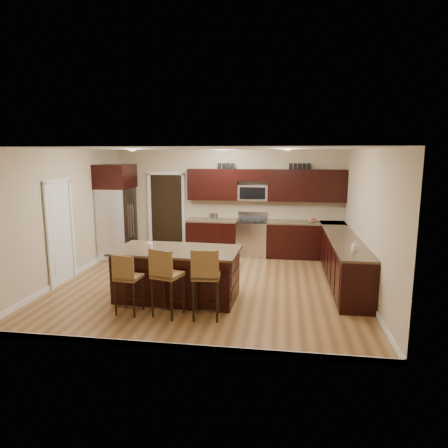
% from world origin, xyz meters
% --- Properties ---
extents(floor, '(6.00, 6.00, 0.00)m').
position_xyz_m(floor, '(0.00, 0.00, 0.00)').
color(floor, olive).
rests_on(floor, ground).
extents(ceiling, '(6.00, 6.00, 0.00)m').
position_xyz_m(ceiling, '(0.00, 0.00, 2.70)').
color(ceiling, silver).
rests_on(ceiling, wall_back).
extents(wall_back, '(6.00, 0.00, 6.00)m').
position_xyz_m(wall_back, '(0.00, 2.75, 1.35)').
color(wall_back, '#C6B28F').
rests_on(wall_back, floor).
extents(wall_left, '(0.00, 5.50, 5.50)m').
position_xyz_m(wall_left, '(-3.00, 0.00, 1.35)').
color(wall_left, '#C6B28F').
rests_on(wall_left, floor).
extents(wall_right, '(0.00, 5.50, 5.50)m').
position_xyz_m(wall_right, '(3.00, 0.00, 1.35)').
color(wall_right, '#C6B28F').
rests_on(wall_right, floor).
extents(base_cabinets, '(4.02, 3.96, 0.92)m').
position_xyz_m(base_cabinets, '(1.90, 1.45, 0.46)').
color(base_cabinets, black).
rests_on(base_cabinets, floor).
extents(upper_cabinets, '(4.00, 0.33, 0.80)m').
position_xyz_m(upper_cabinets, '(1.04, 2.58, 1.84)').
color(upper_cabinets, black).
rests_on(upper_cabinets, wall_back).
extents(range, '(0.76, 0.64, 1.11)m').
position_xyz_m(range, '(0.68, 2.45, 0.47)').
color(range, silver).
rests_on(range, floor).
extents(microwave, '(0.76, 0.31, 0.40)m').
position_xyz_m(microwave, '(0.68, 2.60, 1.62)').
color(microwave, silver).
rests_on(microwave, upper_cabinets).
extents(doorway, '(0.85, 0.03, 2.06)m').
position_xyz_m(doorway, '(-1.65, 2.73, 1.03)').
color(doorway, black).
rests_on(doorway, floor).
extents(pantry_door, '(0.03, 0.80, 2.04)m').
position_xyz_m(pantry_door, '(-2.98, -0.30, 1.02)').
color(pantry_door, white).
rests_on(pantry_door, floor).
extents(letter_decor, '(2.20, 0.03, 0.15)m').
position_xyz_m(letter_decor, '(0.90, 2.58, 2.29)').
color(letter_decor, black).
rests_on(letter_decor, upper_cabinets).
extents(island, '(2.27, 1.25, 0.92)m').
position_xyz_m(island, '(-0.42, -0.83, 0.43)').
color(island, black).
rests_on(island, floor).
extents(stool_left, '(0.42, 0.42, 1.02)m').
position_xyz_m(stool_left, '(-1.04, -1.67, 0.63)').
color(stool_left, brown).
rests_on(stool_left, floor).
extents(stool_mid, '(0.53, 0.53, 1.13)m').
position_xyz_m(stool_mid, '(-0.39, -1.67, 0.71)').
color(stool_mid, brown).
rests_on(stool_mid, floor).
extents(stool_right, '(0.46, 0.46, 1.16)m').
position_xyz_m(stool_right, '(0.27, -1.67, 0.72)').
color(stool_right, brown).
rests_on(stool_right, floor).
extents(refrigerator, '(0.79, 0.95, 2.35)m').
position_xyz_m(refrigerator, '(-2.62, 1.69, 1.21)').
color(refrigerator, silver).
rests_on(refrigerator, floor).
extents(floor_mat, '(0.86, 0.62, 0.01)m').
position_xyz_m(floor_mat, '(0.08, 1.62, 0.01)').
color(floor_mat, brown).
rests_on(floor_mat, floor).
extents(fruit_bowl, '(0.32, 0.32, 0.06)m').
position_xyz_m(fruit_bowl, '(2.21, 2.45, 0.95)').
color(fruit_bowl, silver).
rests_on(fruit_bowl, base_cabinets).
extents(soap_bottle, '(0.09, 0.09, 0.19)m').
position_xyz_m(soap_bottle, '(2.70, -0.57, 1.02)').
color(soap_bottle, '#B2B2B2').
rests_on(soap_bottle, base_cabinets).
extents(canister_tall, '(0.12, 0.12, 0.18)m').
position_xyz_m(canister_tall, '(-0.38, 2.45, 1.01)').
color(canister_tall, silver).
rests_on(canister_tall, base_cabinets).
extents(canister_short, '(0.11, 0.11, 0.17)m').
position_xyz_m(canister_short, '(-0.26, 2.45, 1.00)').
color(canister_short, silver).
rests_on(canister_short, base_cabinets).
extents(island_jar, '(0.10, 0.10, 0.10)m').
position_xyz_m(island_jar, '(-0.92, -0.83, 0.97)').
color(island_jar, white).
rests_on(island_jar, island).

